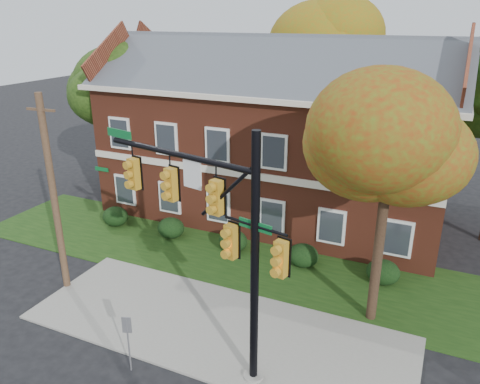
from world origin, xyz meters
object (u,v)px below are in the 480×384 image
at_px(hedge_center, 233,241).
at_px(tree_near_right, 397,148).
at_px(sign_post, 128,335).
at_px(hedge_right, 303,255).
at_px(hedge_far_right, 383,272).
at_px(tree_left_rear, 113,87).
at_px(traffic_signal, 215,224).
at_px(hedge_far_left, 115,216).
at_px(tree_far_rear, 338,45).
at_px(apartment_building, 274,127).
at_px(utility_pole, 54,196).
at_px(hedge_left, 171,228).

relative_size(hedge_center, tree_near_right, 0.16).
bearing_deg(sign_post, tree_near_right, 19.37).
xyz_separation_m(hedge_right, hedge_far_right, (3.50, 0.00, 0.00)).
relative_size(tree_left_rear, traffic_signal, 1.12).
xyz_separation_m(hedge_far_left, hedge_center, (7.00, 0.00, 0.00)).
xyz_separation_m(hedge_center, hedge_right, (3.50, 0.00, 0.00)).
bearing_deg(hedge_right, hedge_center, 180.00).
xyz_separation_m(hedge_far_left, tree_far_rear, (8.34, 13.09, 8.32)).
distance_m(tree_left_rear, tree_far_rear, 14.40).
height_order(apartment_building, hedge_far_right, apartment_building).
bearing_deg(utility_pole, traffic_signal, -13.41).
relative_size(hedge_far_left, utility_pole, 0.17).
distance_m(hedge_far_left, traffic_signal, 12.92).
bearing_deg(hedge_far_right, tree_far_rear, 113.37).
bearing_deg(apartment_building, hedge_center, -90.00).
bearing_deg(hedge_far_right, hedge_right, 180.00).
xyz_separation_m(hedge_far_left, hedge_right, (10.50, 0.00, 0.00)).
relative_size(hedge_left, tree_far_rear, 0.12).
relative_size(traffic_signal, utility_pole, 0.98).
xyz_separation_m(tree_near_right, traffic_signal, (-4.40, -4.29, -1.74)).
xyz_separation_m(hedge_right, utility_pole, (-8.45, -5.78, 3.57)).
height_order(apartment_building, tree_far_rear, tree_far_rear).
xyz_separation_m(hedge_left, hedge_far_right, (10.50, 0.00, 0.00)).
bearing_deg(tree_left_rear, hedge_right, -17.37).
height_order(tree_near_right, sign_post, tree_near_right).
bearing_deg(hedge_right, hedge_left, 180.00).
bearing_deg(hedge_far_right, tree_near_right, -85.48).
relative_size(hedge_right, traffic_signal, 0.18).
bearing_deg(hedge_far_left, tree_near_right, -11.27).
distance_m(tree_left_rear, utility_pole, 11.31).
xyz_separation_m(hedge_left, traffic_signal, (6.33, -7.13, 4.40)).
bearing_deg(hedge_left, hedge_center, 0.00).
xyz_separation_m(tree_far_rear, traffic_signal, (1.49, -20.22, -3.91)).
xyz_separation_m(hedge_far_left, sign_post, (7.50, -8.70, 0.84)).
height_order(hedge_far_right, utility_pole, utility_pole).
height_order(traffic_signal, utility_pole, utility_pole).
bearing_deg(hedge_left, hedge_far_right, 0.00).
xyz_separation_m(apartment_building, sign_post, (0.50, -13.95, -3.62)).
bearing_deg(utility_pole, tree_left_rear, 112.11).
xyz_separation_m(apartment_building, hedge_center, (0.00, -5.25, -4.46)).
distance_m(hedge_right, tree_near_right, 7.72).
bearing_deg(tree_left_rear, hedge_left, -33.59).
bearing_deg(hedge_far_left, hedge_center, 0.00).
bearing_deg(traffic_signal, hedge_right, 97.11).
xyz_separation_m(hedge_far_left, traffic_signal, (9.83, -7.13, 4.40)).
distance_m(apartment_building, hedge_center, 6.89).
xyz_separation_m(hedge_right, tree_left_rear, (-13.23, 4.14, 6.16)).
height_order(hedge_far_left, traffic_signal, traffic_signal).
distance_m(hedge_far_right, traffic_signal, 9.36).
bearing_deg(traffic_signal, hedge_far_right, 72.16).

